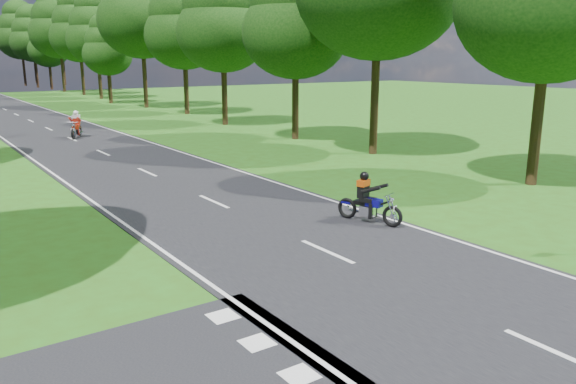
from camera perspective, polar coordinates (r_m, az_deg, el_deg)
ground at (r=12.50m, az=9.76°, el=-8.57°), size 160.00×160.00×0.00m
main_road at (r=58.95m, az=-26.83°, el=7.49°), size 7.00×140.00×0.02m
road_markings at (r=57.08m, az=-26.69°, el=7.37°), size 7.40×140.00×0.01m
rider_near_blue at (r=16.22m, az=8.30°, el=-0.56°), size 1.11×1.87×1.48m
rider_far_red at (r=35.88m, az=-20.75°, el=6.45°), size 1.46×2.01×1.61m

